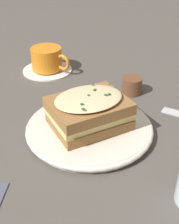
{
  "coord_description": "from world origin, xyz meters",
  "views": [
    {
      "loc": [
        0.46,
        0.09,
        0.35
      ],
      "look_at": [
        -0.01,
        0.0,
        0.05
      ],
      "focal_mm": 50.0,
      "sensor_mm": 36.0,
      "label": 1
    }
  ],
  "objects_px": {
    "teacup_with_saucer": "(47,61)",
    "condiment_pot": "(132,86)",
    "sandwich": "(90,111)",
    "dinner_plate": "(90,128)"
  },
  "relations": [
    {
      "from": "dinner_plate",
      "to": "teacup_with_saucer",
      "type": "height_order",
      "value": "teacup_with_saucer"
    },
    {
      "from": "teacup_with_saucer",
      "to": "condiment_pot",
      "type": "distance_m",
      "value": 0.24
    },
    {
      "from": "dinner_plate",
      "to": "sandwich",
      "type": "xyz_separation_m",
      "value": [
        0.0,
        0.0,
        0.04
      ]
    },
    {
      "from": "dinner_plate",
      "to": "condiment_pot",
      "type": "bearing_deg",
      "value": 158.57
    },
    {
      "from": "dinner_plate",
      "to": "teacup_with_saucer",
      "type": "distance_m",
      "value": 0.29
    },
    {
      "from": "sandwich",
      "to": "condiment_pot",
      "type": "relative_size",
      "value": 3.81
    },
    {
      "from": "teacup_with_saucer",
      "to": "condiment_pot",
      "type": "relative_size",
      "value": 2.91
    },
    {
      "from": "dinner_plate",
      "to": "teacup_with_saucer",
      "type": "bearing_deg",
      "value": -147.52
    },
    {
      "from": "condiment_pot",
      "to": "sandwich",
      "type": "bearing_deg",
      "value": -20.76
    },
    {
      "from": "sandwich",
      "to": "teacup_with_saucer",
      "type": "height_order",
      "value": "sandwich"
    }
  ]
}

